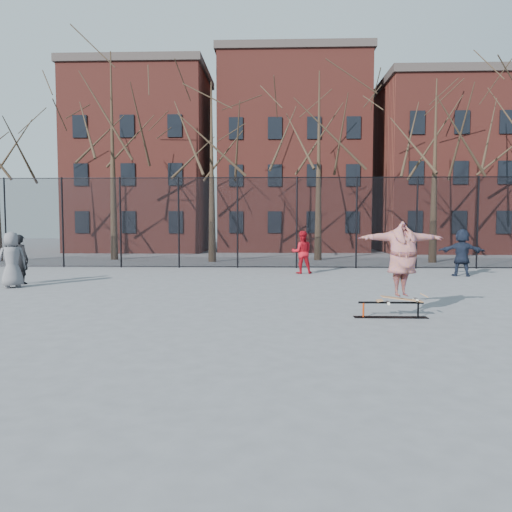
{
  "coord_description": "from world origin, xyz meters",
  "views": [
    {
      "loc": [
        0.19,
        -8.9,
        2.06
      ],
      "look_at": [
        -0.18,
        1.5,
        1.33
      ],
      "focal_mm": 35.0,
      "sensor_mm": 36.0,
      "label": 1
    }
  ],
  "objects_px": {
    "bystander_grey": "(12,260)",
    "bystander_red": "(302,252)",
    "skater": "(403,259)",
    "bystander_black": "(20,259)",
    "skateboard": "(402,299)",
    "bystander_navy": "(462,253)",
    "skate_rail": "(391,311)"
  },
  "relations": [
    {
      "from": "bystander_grey",
      "to": "bystander_red",
      "type": "distance_m",
      "value": 10.27
    },
    {
      "from": "skater",
      "to": "bystander_black",
      "type": "xyz_separation_m",
      "value": [
        -11.04,
        5.34,
        -0.44
      ]
    },
    {
      "from": "skateboard",
      "to": "skater",
      "type": "height_order",
      "value": "skater"
    },
    {
      "from": "bystander_black",
      "to": "skater",
      "type": "bearing_deg",
      "value": 171.29
    },
    {
      "from": "bystander_grey",
      "to": "bystander_red",
      "type": "relative_size",
      "value": 1.04
    },
    {
      "from": "bystander_grey",
      "to": "bystander_red",
      "type": "xyz_separation_m",
      "value": [
        9.21,
        4.54,
        -0.03
      ]
    },
    {
      "from": "skater",
      "to": "bystander_navy",
      "type": "distance_m",
      "value": 9.31
    },
    {
      "from": "bystander_grey",
      "to": "bystander_red",
      "type": "height_order",
      "value": "bystander_grey"
    },
    {
      "from": "bystander_grey",
      "to": "bystander_black",
      "type": "relative_size",
      "value": 1.07
    },
    {
      "from": "bystander_red",
      "to": "skateboard",
      "type": "bearing_deg",
      "value": 96.14
    },
    {
      "from": "skate_rail",
      "to": "bystander_navy",
      "type": "bearing_deg",
      "value": 61.14
    },
    {
      "from": "skateboard",
      "to": "skater",
      "type": "distance_m",
      "value": 0.85
    },
    {
      "from": "bystander_red",
      "to": "skate_rail",
      "type": "bearing_deg",
      "value": 94.71
    },
    {
      "from": "skate_rail",
      "to": "skateboard",
      "type": "height_order",
      "value": "skateboard"
    },
    {
      "from": "bystander_black",
      "to": "bystander_navy",
      "type": "relative_size",
      "value": 0.92
    },
    {
      "from": "skater",
      "to": "bystander_red",
      "type": "xyz_separation_m",
      "value": [
        -1.63,
        8.96,
        -0.41
      ]
    },
    {
      "from": "skater",
      "to": "bystander_navy",
      "type": "bearing_deg",
      "value": 49.28
    },
    {
      "from": "skateboard",
      "to": "bystander_grey",
      "type": "distance_m",
      "value": 11.72
    },
    {
      "from": "skateboard",
      "to": "bystander_grey",
      "type": "height_order",
      "value": "bystander_grey"
    },
    {
      "from": "skate_rail",
      "to": "skateboard",
      "type": "bearing_deg",
      "value": 0.0
    },
    {
      "from": "bystander_red",
      "to": "skater",
      "type": "bearing_deg",
      "value": 96.14
    },
    {
      "from": "skate_rail",
      "to": "bystander_black",
      "type": "bearing_deg",
      "value": 153.73
    },
    {
      "from": "bystander_black",
      "to": "bystander_red",
      "type": "relative_size",
      "value": 0.97
    },
    {
      "from": "bystander_black",
      "to": "skateboard",
      "type": "bearing_deg",
      "value": 171.29
    },
    {
      "from": "skater",
      "to": "bystander_red",
      "type": "height_order",
      "value": "skater"
    },
    {
      "from": "skate_rail",
      "to": "bystander_black",
      "type": "xyz_separation_m",
      "value": [
        -10.81,
        5.34,
        0.68
      ]
    },
    {
      "from": "skateboard",
      "to": "skater",
      "type": "xyz_separation_m",
      "value": [
        0.0,
        0.0,
        0.85
      ]
    },
    {
      "from": "skateboard",
      "to": "bystander_navy",
      "type": "distance_m",
      "value": 9.32
    },
    {
      "from": "skater",
      "to": "bystander_grey",
      "type": "height_order",
      "value": "skater"
    },
    {
      "from": "bystander_navy",
      "to": "bystander_black",
      "type": "bearing_deg",
      "value": 23.6
    },
    {
      "from": "skateboard",
      "to": "bystander_black",
      "type": "height_order",
      "value": "bystander_black"
    },
    {
      "from": "skate_rail",
      "to": "bystander_red",
      "type": "distance_m",
      "value": 9.1
    }
  ]
}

